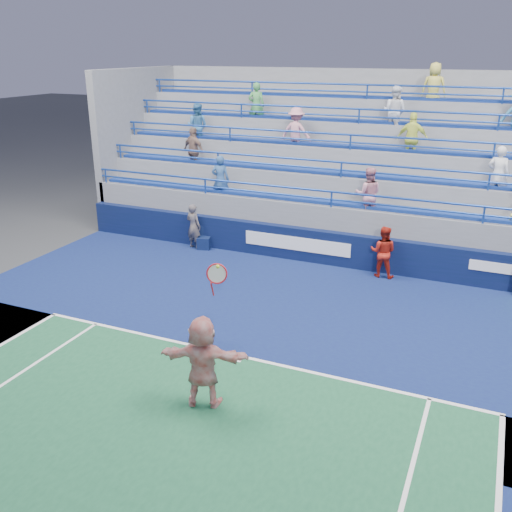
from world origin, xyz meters
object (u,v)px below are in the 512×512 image
at_px(tennis_player, 203,362).
at_px(ball_girl, 383,252).
at_px(judge_chair, 204,242).
at_px(line_judge, 194,226).

distance_m(tennis_player, ball_girl, 8.23).
bearing_deg(judge_chair, ball_girl, -0.93).
bearing_deg(judge_chair, tennis_player, -61.65).
xyz_separation_m(tennis_player, ball_girl, (1.80, 8.03, -0.14)).
bearing_deg(ball_girl, line_judge, -1.61).
bearing_deg(line_judge, tennis_player, 131.44).
distance_m(tennis_player, line_judge, 9.37).
height_order(line_judge, ball_girl, ball_girl).
relative_size(tennis_player, line_judge, 1.91).
distance_m(line_judge, ball_girl, 6.56).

